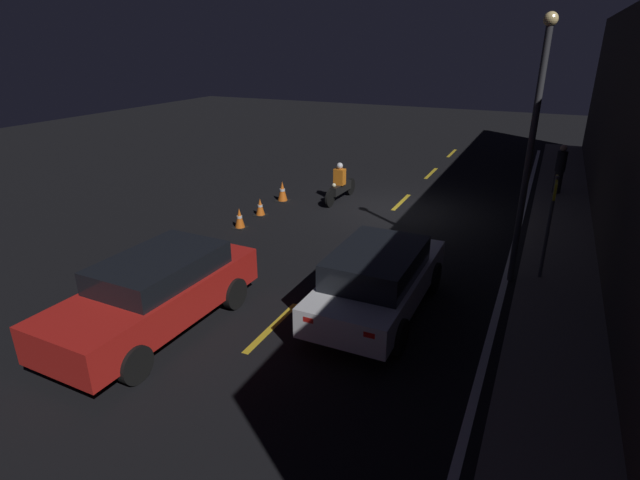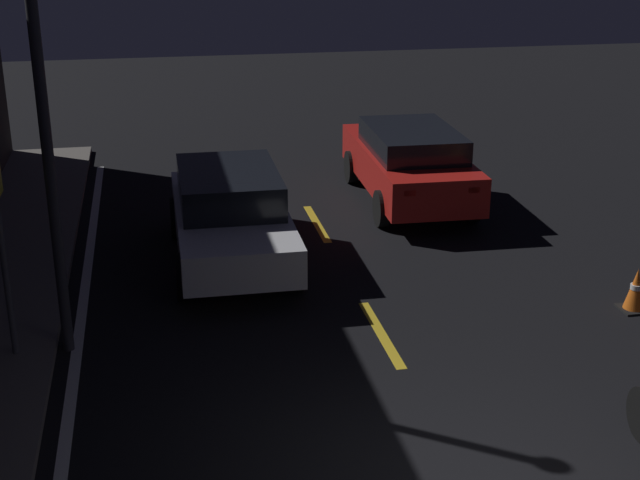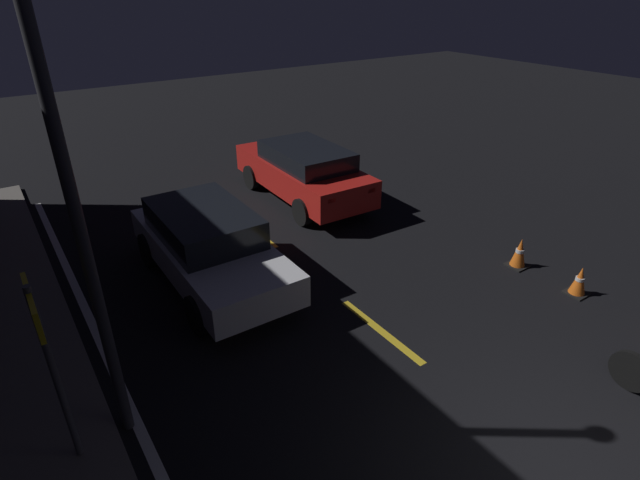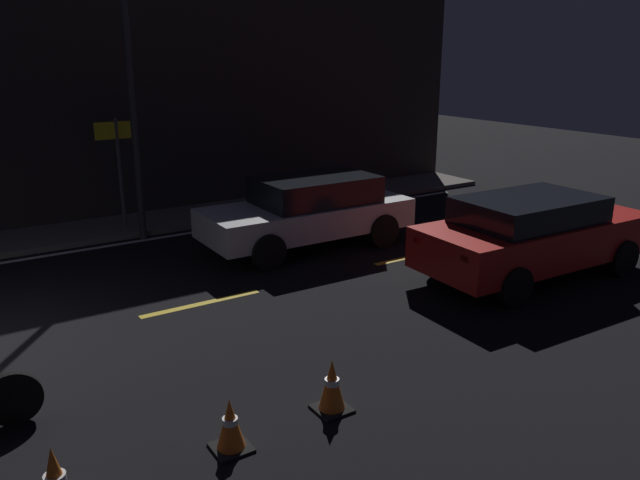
# 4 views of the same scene
# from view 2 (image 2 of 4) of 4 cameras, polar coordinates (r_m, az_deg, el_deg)

# --- Properties ---
(lane_dash_d) EXTENTS (2.00, 0.14, 0.01)m
(lane_dash_d) POSITION_cam_2_polar(r_m,az_deg,el_deg) (11.90, 3.93, -5.99)
(lane_dash_d) COLOR gold
(lane_dash_d) RESTS_ON ground
(lane_dash_e) EXTENTS (2.00, 0.14, 0.01)m
(lane_dash_e) POSITION_cam_2_polar(r_m,az_deg,el_deg) (15.95, -0.20, 1.06)
(lane_dash_e) COLOR gold
(lane_dash_e) RESTS_ON ground
(sedan_white) EXTENTS (4.29, 1.88, 1.45)m
(sedan_white) POSITION_cam_2_polar(r_m,az_deg,el_deg) (14.13, -5.76, 1.71)
(sedan_white) COLOR silver
(sedan_white) RESTS_ON ground
(taxi_red) EXTENTS (4.48, 1.95, 1.47)m
(taxi_red) POSITION_cam_2_polar(r_m,az_deg,el_deg) (17.05, 5.72, 5.03)
(taxi_red) COLOR red
(taxi_red) RESTS_ON ground
(traffic_cone_far) EXTENTS (0.39, 0.39, 0.62)m
(traffic_cone_far) POSITION_cam_2_polar(r_m,az_deg,el_deg) (13.19, 19.56, -3.04)
(traffic_cone_far) COLOR black
(traffic_cone_far) RESTS_ON ground
(street_lamp) EXTENTS (0.28, 0.28, 5.76)m
(street_lamp) POSITION_cam_2_polar(r_m,az_deg,el_deg) (10.89, -17.39, 8.64)
(street_lamp) COLOR #333338
(street_lamp) RESTS_ON ground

